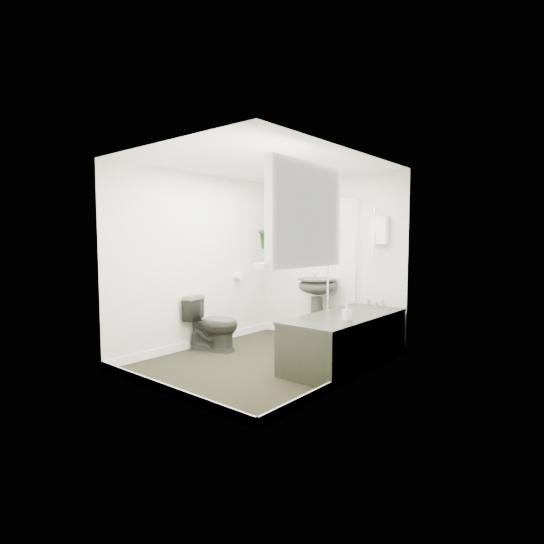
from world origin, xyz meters
The scene contains 22 objects.
floor centered at (0.00, 0.00, -0.01)m, with size 2.30×2.80×0.02m, color black.
ceiling centered at (0.00, 0.00, 2.31)m, with size 2.30×2.80×0.02m, color white.
wall_back centered at (0.00, 1.41, 1.15)m, with size 2.30×0.02×2.30m, color white.
wall_front centered at (0.00, -1.41, 1.15)m, with size 2.30×0.02×2.30m, color white.
wall_left centered at (-1.16, 0.00, 1.15)m, with size 0.02×2.80×2.30m, color white.
wall_right centered at (1.16, 0.00, 1.15)m, with size 0.02×2.80×2.30m, color white.
skirting centered at (0.00, 0.00, 0.05)m, with size 2.30×2.80×0.10m, color white.
bathtub centered at (0.80, 0.50, 0.29)m, with size 0.72×1.72×0.58m, color #303129, non-canonical shape.
bath_screen centered at (0.47, 0.99, 1.28)m, with size 0.04×0.72×1.40m, color silver, non-canonical shape.
shower_box centered at (0.80, 1.34, 1.55)m, with size 0.20×0.10×0.35m, color white.
oval_mirror centered at (-0.04, 1.37, 1.50)m, with size 0.46×0.03×0.62m, color tan.
wall_sconce centered at (-0.44, 1.36, 1.40)m, with size 0.04×0.04×0.22m, color black.
toilet_roll_holder centered at (-1.10, 0.70, 0.90)m, with size 0.11×0.11×0.11m, color white.
window_recess centered at (1.09, -0.70, 1.65)m, with size 0.08×1.00×0.90m, color white.
window_sill centered at (1.02, -0.70, 1.23)m, with size 0.18×1.00×0.04m, color white.
window_blinds centered at (1.04, -0.70, 1.65)m, with size 0.01×0.86×0.76m, color white.
toilet centered at (-0.85, -0.04, 0.35)m, with size 0.39×0.69×0.70m, color #303129.
pedestal_sink centered at (-0.04, 1.17, 0.45)m, with size 0.53×0.45×0.91m, color #303129, non-canonical shape.
sill_plant centered at (1.00, -0.40, 1.36)m, with size 0.20×0.18×0.23m, color black.
hanging_plant centered at (-0.70, 0.95, 1.61)m, with size 0.34×0.27×0.61m, color black.
soap_bottle centered at (0.98, 0.22, 0.66)m, with size 0.08×0.08×0.17m, color black.
hanging_pot centered at (-0.70, 0.95, 1.85)m, with size 0.16×0.16×0.12m, color #3E2D21.
Camera 1 is at (3.21, -3.70, 1.45)m, focal length 28.00 mm.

